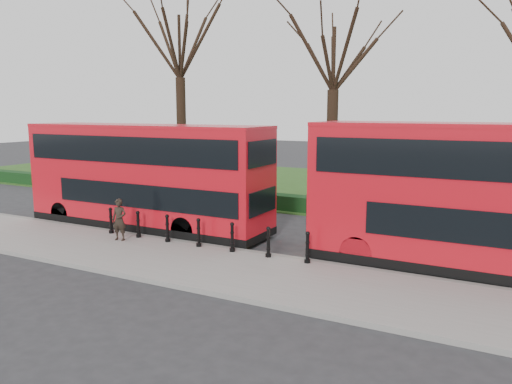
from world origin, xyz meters
The scene contains 13 objects.
ground centered at (0.00, 0.00, 0.00)m, with size 120.00×120.00×0.00m, color #28282B.
pavement centered at (0.00, -3.00, 0.07)m, with size 60.00×4.00×0.15m, color gray.
kerb centered at (0.00, -1.00, 0.07)m, with size 60.00×0.25×0.16m, color slate.
grass_verge centered at (0.00, 15.00, 0.03)m, with size 60.00×18.00×0.06m, color #294918.
hedge centered at (0.00, 6.80, 0.40)m, with size 60.00×0.90×0.80m, color black.
yellow_line_outer centered at (0.00, -0.70, 0.01)m, with size 60.00×0.10×0.01m, color yellow.
yellow_line_inner centered at (0.00, -0.50, 0.01)m, with size 60.00×0.10×0.01m, color yellow.
tree_left centered at (-8.00, 10.00, 9.34)m, with size 8.22×8.22×12.84m.
tree_mid centered at (2.00, 10.00, 8.11)m, with size 7.14×7.14×11.15m.
bollard_row centered at (0.94, -1.35, 0.65)m, with size 8.65×0.15×1.00m.
bus_lead centered at (-2.95, 0.42, 2.25)m, with size 11.20×2.57×4.46m.
bus_rear centered at (10.75, 0.50, 2.35)m, with size 11.74×2.70×4.67m.
pedestrian centered at (-2.24, -2.01, 0.95)m, with size 0.58×0.38×1.60m, color black.
Camera 1 is at (10.98, -16.00, 5.09)m, focal length 35.00 mm.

